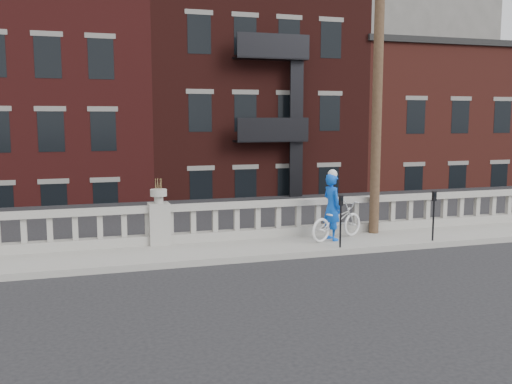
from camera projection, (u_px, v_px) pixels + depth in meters
ground at (186, 292)px, 11.49m from camera, size 120.00×120.00×0.00m
sidewalk at (165, 255)px, 14.32m from camera, size 32.00×2.20×0.15m
balustrade at (159, 226)px, 15.15m from camera, size 28.00×0.34×1.03m
planter_pedestal at (159, 219)px, 15.12m from camera, size 0.55×0.55×1.76m
lower_level at (124, 133)px, 33.14m from camera, size 80.00×44.00×20.80m
utility_pole at (378, 55)px, 16.04m from camera, size 1.60×0.28×10.00m
parking_meter_c at (341, 215)px, 14.70m from camera, size 0.10×0.09×1.36m
parking_meter_d at (434, 210)px, 15.51m from camera, size 0.10×0.09×1.36m
bicycle at (337, 221)px, 15.76m from camera, size 2.07×1.41×1.03m
cyclist at (332, 207)px, 15.62m from camera, size 0.56×0.74×1.84m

